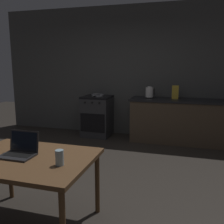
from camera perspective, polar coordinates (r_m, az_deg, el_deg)
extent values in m
plane|color=#2D2823|center=(3.61, -7.38, -15.42)|extent=(12.00, 12.00, 0.00)
cube|color=#484947|center=(5.64, 5.86, 8.98)|extent=(6.40, 0.10, 2.82)
cube|color=#4C3D2D|center=(5.33, 15.82, -2.21)|extent=(2.10, 0.60, 0.85)
cube|color=black|center=(5.25, 16.07, 2.53)|extent=(2.16, 0.64, 0.04)
cube|color=#2D2D30|center=(5.64, -3.35, -1.09)|extent=(0.60, 0.60, 0.85)
cube|color=black|center=(5.57, -3.40, 3.39)|extent=(0.60, 0.60, 0.04)
cube|color=black|center=(5.38, -4.43, -2.45)|extent=(0.54, 0.01, 0.39)
cylinder|color=black|center=(5.34, -6.14, 2.17)|extent=(0.04, 0.02, 0.04)
cylinder|color=black|center=(5.28, -4.54, 2.10)|extent=(0.04, 0.02, 0.04)
cylinder|color=black|center=(5.23, -2.90, 2.03)|extent=(0.04, 0.02, 0.04)
cube|color=brown|center=(2.58, -18.29, -10.07)|extent=(1.22, 0.91, 0.04)
cylinder|color=brown|center=(3.32, -22.00, -12.20)|extent=(0.05, 0.05, 0.67)
cylinder|color=brown|center=(2.81, -3.34, -15.67)|extent=(0.05, 0.05, 0.67)
cube|color=#232326|center=(2.61, -20.61, -9.27)|extent=(0.32, 0.22, 0.02)
cube|color=black|center=(2.62, -20.43, -8.96)|extent=(0.28, 0.12, 0.00)
cube|color=#232326|center=(2.68, -19.16, -6.17)|extent=(0.32, 0.04, 0.21)
cube|color=black|center=(2.67, -19.22, -6.21)|extent=(0.29, 0.03, 0.18)
cylinder|color=black|center=(5.29, 8.40, 3.23)|extent=(0.17, 0.17, 0.02)
cylinder|color=silver|center=(5.28, 8.43, 4.42)|extent=(0.16, 0.16, 0.20)
cylinder|color=silver|center=(5.27, 8.46, 5.60)|extent=(0.10, 0.10, 0.02)
cube|color=black|center=(5.26, 9.46, 4.49)|extent=(0.02, 0.02, 0.14)
cylinder|color=gray|center=(5.54, -3.28, 3.63)|extent=(0.25, 0.25, 0.01)
torus|color=gray|center=(5.53, -3.29, 3.95)|extent=(0.27, 0.27, 0.02)
cylinder|color=black|center=(5.33, -4.06, 3.49)|extent=(0.02, 0.18, 0.02)
cylinder|color=#99B7C6|center=(2.29, -11.74, -10.03)|extent=(0.07, 0.07, 0.14)
cube|color=gold|center=(5.25, 14.05, 4.34)|extent=(0.13, 0.05, 0.27)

